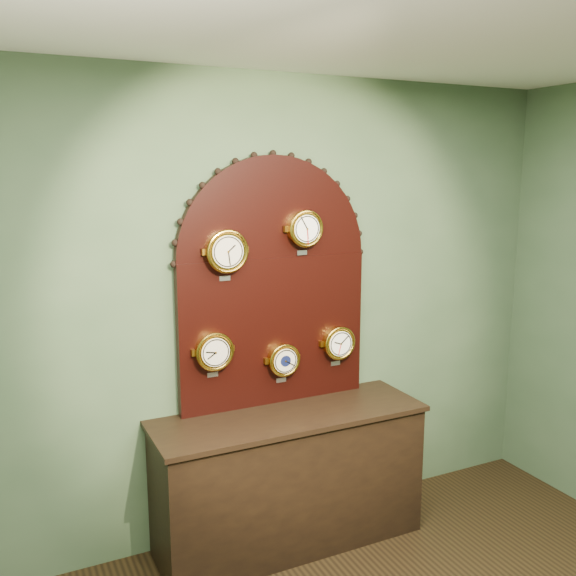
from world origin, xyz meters
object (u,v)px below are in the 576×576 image
roman_clock (226,251)px  hygrometer (214,351)px  shop_counter (289,481)px  barometer (283,360)px  tide_clock (338,343)px  arabic_clock (305,229)px  display_board (273,275)px

roman_clock → hygrometer: size_ratio=1.07×
shop_counter → barometer: barometer is taller
tide_clock → roman_clock: bearing=-179.9°
shop_counter → hygrometer: bearing=159.3°
arabic_clock → hygrometer: size_ratio=0.98×
hygrometer → display_board: bearing=9.3°
roman_clock → hygrometer: bearing=179.7°
display_board → roman_clock: (-0.32, -0.07, 0.17)m
shop_counter → barometer: bearing=77.9°
barometer → tide_clock: tide_clock is taller
arabic_clock → barometer: bearing=179.9°
arabic_clock → hygrometer: bearing=-180.0°
display_board → tide_clock: bearing=-9.0°
display_board → hygrometer: 0.58m
hygrometer → tide_clock: size_ratio=1.04×
hygrometer → barometer: hygrometer is taller
shop_counter → tide_clock: (0.42, 0.15, 0.77)m
shop_counter → display_board: 1.25m
display_board → barometer: 0.52m
shop_counter → hygrometer: 0.93m
display_board → roman_clock: 0.37m
shop_counter → hygrometer: size_ratio=5.75×
display_board → hygrometer: size_ratio=5.50×
arabic_clock → tide_clock: (0.24, 0.00, -0.73)m
barometer → tide_clock: 0.39m
shop_counter → barometer: (0.03, 0.15, 0.71)m
shop_counter → hygrometer: hygrometer is taller
shop_counter → display_board: display_board is taller
roman_clock → barometer: bearing=0.2°
display_board → arabic_clock: (0.17, -0.07, 0.28)m
roman_clock → arabic_clock: arabic_clock is taller
barometer → shop_counter: bearing=-102.1°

